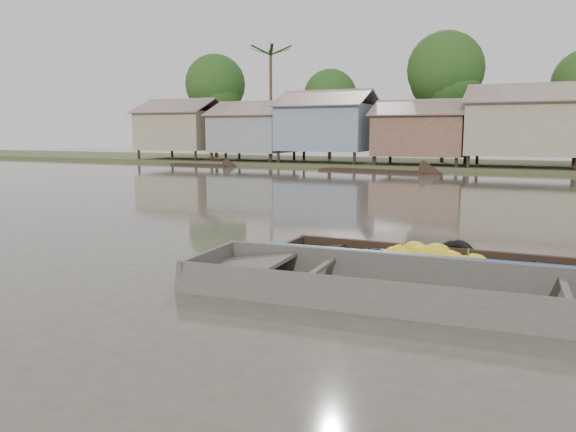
% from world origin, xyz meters
% --- Properties ---
extents(ground, '(120.00, 120.00, 0.00)m').
position_xyz_m(ground, '(0.00, 0.00, 0.00)').
color(ground, '#464036').
rests_on(ground, ground).
extents(riverbank, '(120.00, 12.47, 10.22)m').
position_xyz_m(riverbank, '(3.03, 31.86, 3.07)').
color(riverbank, '#384723').
rests_on(riverbank, ground).
extents(banana_boat, '(5.36, 1.46, 0.77)m').
position_xyz_m(banana_boat, '(2.05, 1.26, 0.14)').
color(banana_boat, black).
rests_on(banana_boat, ground).
extents(viewer_boat, '(7.64, 2.39, 0.61)m').
position_xyz_m(viewer_boat, '(2.52, -0.41, 0.06)').
color(viewer_boat, '#403C36').
rests_on(viewer_boat, ground).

